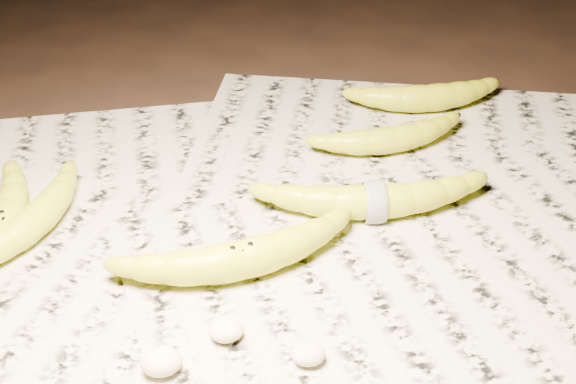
{
  "coord_description": "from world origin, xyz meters",
  "views": [
    {
      "loc": [
        -0.1,
        -0.66,
        0.52
      ],
      "look_at": [
        0.0,
        0.01,
        0.05
      ],
      "focal_mm": 50.0,
      "sensor_mm": 36.0,
      "label": 1
    }
  ],
  "objects": [
    {
      "name": "banana_taped",
      "position": [
        0.1,
        0.02,
        0.03
      ],
      "size": [
        0.23,
        0.08,
        0.04
      ],
      "primitive_type": null,
      "rotation": [
        0.0,
        0.0,
        -0.07
      ],
      "color": "#BFCF19",
      "rests_on": "newspaper_patch"
    },
    {
      "name": "newspaper_patch",
      "position": [
        -0.02,
        -0.01,
        0.0
      ],
      "size": [
        0.9,
        0.7,
        0.01
      ],
      "primitive_type": "cube",
      "color": "#B3AD99",
      "rests_on": "ground"
    },
    {
      "name": "flesh_chunk_c",
      "position": [
        -0.01,
        -0.18,
        0.02
      ],
      "size": [
        0.03,
        0.02,
        0.02
      ],
      "primitive_type": "ellipsoid",
      "color": "beige",
      "rests_on": "newspaper_patch"
    },
    {
      "name": "measuring_tape",
      "position": [
        0.1,
        0.02,
        0.03
      ],
      "size": [
        0.01,
        0.05,
        0.05
      ],
      "primitive_type": "torus",
      "rotation": [
        0.0,
        1.57,
        -0.07
      ],
      "color": "white",
      "rests_on": "newspaper_patch"
    },
    {
      "name": "banana_center",
      "position": [
        -0.05,
        -0.06,
        0.03
      ],
      "size": [
        0.22,
        0.1,
        0.04
      ],
      "primitive_type": null,
      "rotation": [
        0.0,
        0.0,
        0.18
      ],
      "color": "#BFCF19",
      "rests_on": "newspaper_patch"
    },
    {
      "name": "banana_left_b",
      "position": [
        -0.26,
        0.04,
        0.03
      ],
      "size": [
        0.15,
        0.19,
        0.04
      ],
      "primitive_type": null,
      "rotation": [
        0.0,
        0.0,
        1.0
      ],
      "color": "#BFCF19",
      "rests_on": "newspaper_patch"
    },
    {
      "name": "banana_upper_a",
      "position": [
        0.15,
        0.15,
        0.02
      ],
      "size": [
        0.18,
        0.08,
        0.03
      ],
      "primitive_type": null,
      "rotation": [
        0.0,
        0.0,
        0.15
      ],
      "color": "#BFCF19",
      "rests_on": "newspaper_patch"
    },
    {
      "name": "flesh_chunk_b",
      "position": [
        -0.08,
        -0.14,
        0.02
      ],
      "size": [
        0.03,
        0.03,
        0.02
      ],
      "primitive_type": "ellipsoid",
      "color": "beige",
      "rests_on": "newspaper_patch"
    },
    {
      "name": "ground",
      "position": [
        0.0,
        0.0,
        0.0
      ],
      "size": [
        3.0,
        3.0,
        0.0
      ],
      "primitive_type": "plane",
      "color": "black",
      "rests_on": "ground"
    },
    {
      "name": "flesh_chunk_a",
      "position": [
        -0.14,
        -0.17,
        0.02
      ],
      "size": [
        0.04,
        0.03,
        0.02
      ],
      "primitive_type": "ellipsoid",
      "color": "beige",
      "rests_on": "newspaper_patch"
    },
    {
      "name": "banana_upper_b",
      "position": [
        0.22,
        0.24,
        0.03
      ],
      "size": [
        0.18,
        0.06,
        0.04
      ],
      "primitive_type": null,
      "rotation": [
        0.0,
        0.0,
        -0.01
      ],
      "color": "#BFCF19",
      "rests_on": "newspaper_patch"
    }
  ]
}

